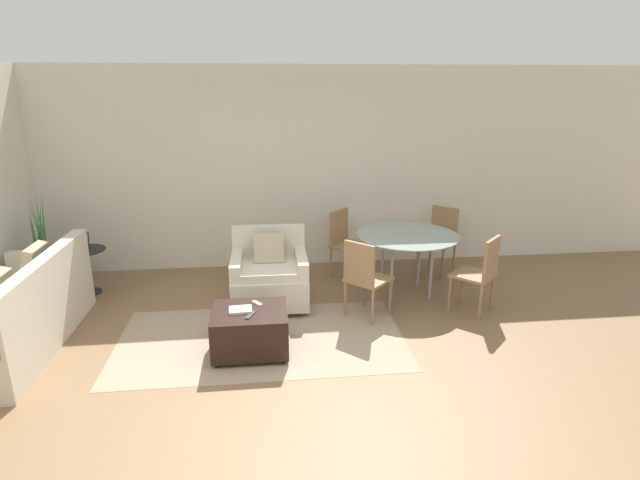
{
  "coord_description": "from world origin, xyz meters",
  "views": [
    {
      "loc": [
        -0.08,
        -3.55,
        2.48
      ],
      "look_at": [
        0.55,
        1.99,
        0.75
      ],
      "focal_mm": 28.0,
      "sensor_mm": 36.0,
      "label": 1
    }
  ],
  "objects": [
    {
      "name": "wall_back",
      "position": [
        0.0,
        3.3,
        1.38
      ],
      "size": [
        12.0,
        0.06,
        2.75
      ],
      "color": "beige",
      "rests_on": "ground_plane"
    },
    {
      "name": "dining_chair_near_right",
      "position": [
        2.29,
        1.42,
        0.52
      ],
      "size": [
        0.59,
        0.59,
        0.9
      ],
      "color": "#93704C",
      "rests_on": "ground_plane"
    },
    {
      "name": "dining_chair_far_left",
      "position": [
        0.97,
        2.75,
        0.52
      ],
      "size": [
        0.59,
        0.59,
        0.9
      ],
      "color": "#93704C",
      "rests_on": "ground_plane"
    },
    {
      "name": "side_table",
      "position": [
        -2.28,
        2.5,
        0.4
      ],
      "size": [
        0.47,
        0.47,
        0.57
      ],
      "color": "black",
      "rests_on": "ground_plane"
    },
    {
      "name": "armchair",
      "position": [
        -0.05,
        1.93,
        0.35
      ],
      "size": [
        0.87,
        0.83,
        0.87
      ],
      "color": "beige",
      "rests_on": "ground_plane"
    },
    {
      "name": "tv_remote_secondary",
      "position": [
        -0.25,
        0.72,
        0.44
      ],
      "size": [
        0.11,
        0.17,
        0.01
      ],
      "color": "#333338",
      "rests_on": "ottoman"
    },
    {
      "name": "book_stack",
      "position": [
        -0.35,
        0.83,
        0.45
      ],
      "size": [
        0.22,
        0.17,
        0.02
      ],
      "color": "beige",
      "rests_on": "ottoman"
    },
    {
      "name": "dining_table",
      "position": [
        1.63,
        2.09,
        0.68
      ],
      "size": [
        1.24,
        1.24,
        0.75
      ],
      "color": "#8C9E99",
      "rests_on": "ground_plane"
    },
    {
      "name": "couch",
      "position": [
        -2.53,
        1.18,
        0.31
      ],
      "size": [
        0.91,
        2.05,
        0.91
      ],
      "color": "beige",
      "rests_on": "ground_plane"
    },
    {
      "name": "tv_remote_primary",
      "position": [
        -0.19,
        0.98,
        0.44
      ],
      "size": [
        0.11,
        0.13,
        0.01
      ],
      "color": "#B7B7BC",
      "rests_on": "ottoman"
    },
    {
      "name": "picture_frame",
      "position": [
        -2.28,
        2.5,
        0.67
      ],
      "size": [
        0.13,
        0.07,
        0.21
      ],
      "color": "black",
      "rests_on": "side_table"
    },
    {
      "name": "potted_plant",
      "position": [
        -2.78,
        2.54,
        0.32
      ],
      "size": [
        0.34,
        0.34,
        1.23
      ],
      "color": "#333338",
      "rests_on": "ground_plane"
    },
    {
      "name": "dining_chair_far_right",
      "position": [
        2.29,
        2.75,
        0.52
      ],
      "size": [
        0.59,
        0.59,
        0.9
      ],
      "color": "#93704C",
      "rests_on": "ground_plane"
    },
    {
      "name": "dining_chair_near_left",
      "position": [
        0.97,
        1.42,
        0.52
      ],
      "size": [
        0.59,
        0.59,
        0.9
      ],
      "color": "#93704C",
      "rests_on": "ground_plane"
    },
    {
      "name": "area_rug",
      "position": [
        -0.16,
        1.06,
        0.0
      ],
      "size": [
        2.9,
        1.57,
        0.01
      ],
      "color": "gray",
      "rests_on": "ground_plane"
    },
    {
      "name": "ground_plane",
      "position": [
        0.0,
        0.0,
        0.0
      ],
      "size": [
        20.0,
        20.0,
        0.0
      ],
      "primitive_type": "plane",
      "color": "brown"
    },
    {
      "name": "ottoman",
      "position": [
        -0.26,
        0.82,
        0.24
      ],
      "size": [
        0.71,
        0.61,
        0.43
      ],
      "color": "black",
      "rests_on": "ground_plane"
    }
  ]
}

